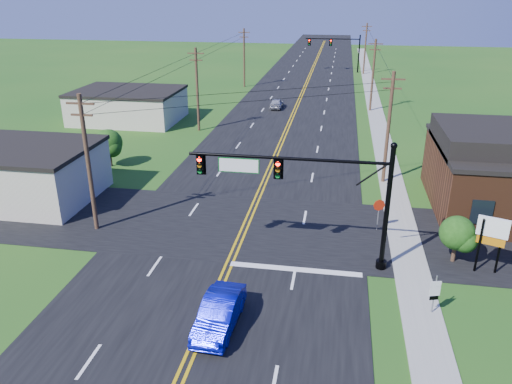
% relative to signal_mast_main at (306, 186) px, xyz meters
% --- Properties ---
extents(ground, '(260.00, 260.00, 0.00)m').
position_rel_signal_mast_main_xyz_m(ground, '(-4.34, -8.00, -4.75)').
color(ground, '#1C4E16').
rests_on(ground, ground).
extents(road_main, '(16.00, 220.00, 0.04)m').
position_rel_signal_mast_main_xyz_m(road_main, '(-4.34, 42.00, -4.73)').
color(road_main, black).
rests_on(road_main, ground).
extents(road_cross, '(70.00, 10.00, 0.04)m').
position_rel_signal_mast_main_xyz_m(road_cross, '(-4.34, 4.00, -4.73)').
color(road_cross, black).
rests_on(road_cross, ground).
extents(sidewalk, '(2.00, 160.00, 0.08)m').
position_rel_signal_mast_main_xyz_m(sidewalk, '(6.16, 32.00, -4.71)').
color(sidewalk, gray).
rests_on(sidewalk, ground).
extents(signal_mast_main, '(11.30, 0.60, 7.48)m').
position_rel_signal_mast_main_xyz_m(signal_mast_main, '(0.00, 0.00, 0.00)').
color(signal_mast_main, black).
rests_on(signal_mast_main, ground).
extents(signal_mast_far, '(10.98, 0.60, 7.48)m').
position_rel_signal_mast_main_xyz_m(signal_mast_far, '(0.10, 72.00, -0.20)').
color(signal_mast_far, black).
rests_on(signal_mast_far, ground).
extents(cream_bldg_near, '(10.20, 8.20, 4.10)m').
position_rel_signal_mast_main_xyz_m(cream_bldg_near, '(-21.34, 6.00, -2.69)').
color(cream_bldg_near, beige).
rests_on(cream_bldg_near, ground).
extents(cream_bldg_far, '(12.20, 9.20, 3.70)m').
position_rel_signal_mast_main_xyz_m(cream_bldg_far, '(-23.34, 30.00, -2.89)').
color(cream_bldg_far, beige).
rests_on(cream_bldg_far, ground).
extents(utility_pole_left_a, '(1.80, 0.28, 9.00)m').
position_rel_signal_mast_main_xyz_m(utility_pole_left_a, '(-13.84, 2.00, -0.03)').
color(utility_pole_left_a, '#3D2A1B').
rests_on(utility_pole_left_a, ground).
extents(utility_pole_left_b, '(1.80, 0.28, 9.00)m').
position_rel_signal_mast_main_xyz_m(utility_pole_left_b, '(-13.84, 27.00, -0.03)').
color(utility_pole_left_b, '#3D2A1B').
rests_on(utility_pole_left_b, ground).
extents(utility_pole_left_c, '(1.80, 0.28, 9.00)m').
position_rel_signal_mast_main_xyz_m(utility_pole_left_c, '(-13.84, 54.00, -0.03)').
color(utility_pole_left_c, '#3D2A1B').
rests_on(utility_pole_left_c, ground).
extents(utility_pole_right_a, '(1.80, 0.28, 9.00)m').
position_rel_signal_mast_main_xyz_m(utility_pole_right_a, '(5.46, 14.00, -0.03)').
color(utility_pole_right_a, '#3D2A1B').
rests_on(utility_pole_right_a, ground).
extents(utility_pole_right_b, '(1.80, 0.28, 9.00)m').
position_rel_signal_mast_main_xyz_m(utility_pole_right_b, '(5.46, 40.00, -0.03)').
color(utility_pole_right_b, '#3D2A1B').
rests_on(utility_pole_right_b, ground).
extents(utility_pole_right_c, '(1.80, 0.28, 9.00)m').
position_rel_signal_mast_main_xyz_m(utility_pole_right_c, '(5.46, 70.00, -0.03)').
color(utility_pole_right_c, '#3D2A1B').
rests_on(utility_pole_right_c, ground).
extents(tree_right_back, '(3.00, 3.00, 4.10)m').
position_rel_signal_mast_main_xyz_m(tree_right_back, '(11.66, 18.00, -2.15)').
color(tree_right_back, '#3D2A1B').
rests_on(tree_right_back, ground).
extents(shrub_corner, '(2.00, 2.00, 2.86)m').
position_rel_signal_mast_main_xyz_m(shrub_corner, '(8.66, 1.50, -2.90)').
color(shrub_corner, '#3D2A1B').
rests_on(shrub_corner, ground).
extents(tree_left, '(2.40, 2.40, 3.37)m').
position_rel_signal_mast_main_xyz_m(tree_left, '(-18.34, 14.00, -2.59)').
color(tree_left, '#3D2A1B').
rests_on(tree_left, ground).
extents(blue_car, '(1.78, 4.57, 1.48)m').
position_rel_signal_mast_main_xyz_m(blue_car, '(-3.37, -6.71, -4.01)').
color(blue_car, '#080EB3').
rests_on(blue_car, ground).
extents(distant_car, '(1.57, 3.84, 1.30)m').
position_rel_signal_mast_main_xyz_m(distant_car, '(-6.68, 39.45, -4.10)').
color(distant_car, '#AEAEB3').
rests_on(distant_car, ground).
extents(route_sign, '(0.53, 0.18, 2.15)m').
position_rel_signal_mast_main_xyz_m(route_sign, '(6.66, -3.98, -3.49)').
color(route_sign, slate).
rests_on(route_sign, ground).
extents(stop_sign, '(0.76, 0.26, 2.21)m').
position_rel_signal_mast_main_xyz_m(stop_sign, '(4.49, 4.89, -3.16)').
color(stop_sign, slate).
rests_on(stop_sign, ground).
extents(pylon_sign, '(1.62, 0.77, 3.36)m').
position_rel_signal_mast_main_xyz_m(pylon_sign, '(10.20, 0.54, -2.30)').
color(pylon_sign, black).
rests_on(pylon_sign, ground).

